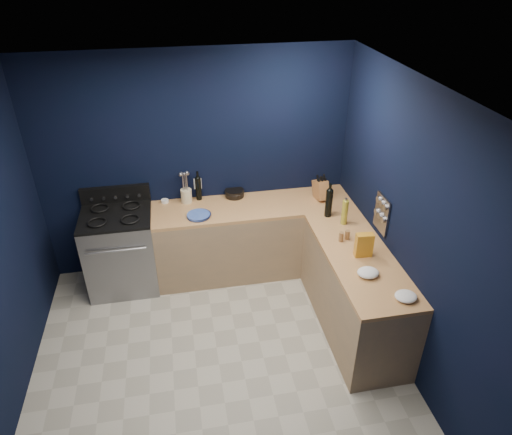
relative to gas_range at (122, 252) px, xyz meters
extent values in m
cube|color=#A9A494|center=(0.93, -1.42, -0.47)|extent=(3.50, 3.50, 0.02)
cube|color=silver|center=(0.93, -1.42, 2.15)|extent=(3.50, 3.50, 0.02)
cube|color=black|center=(0.93, 0.34, 0.84)|extent=(3.50, 0.02, 2.60)
cube|color=black|center=(2.69, -1.42, 0.84)|extent=(0.02, 3.50, 2.60)
cube|color=#9C7B56|center=(1.53, 0.02, -0.03)|extent=(2.30, 0.63, 0.86)
cube|color=#945D2F|center=(1.53, 0.02, 0.42)|extent=(2.30, 0.63, 0.04)
cube|color=#9C7B56|center=(2.37, -1.13, -0.03)|extent=(0.63, 1.67, 0.86)
cube|color=#945D2F|center=(2.37, -1.13, 0.42)|extent=(0.63, 1.67, 0.04)
cube|color=gray|center=(0.00, 0.00, 0.00)|extent=(0.76, 0.66, 0.92)
cube|color=black|center=(0.00, -0.32, -0.01)|extent=(0.59, 0.02, 0.42)
cube|color=black|center=(0.00, 0.00, 0.48)|extent=(0.76, 0.66, 0.03)
cube|color=black|center=(0.00, 0.30, 0.58)|extent=(0.76, 0.06, 0.20)
cube|color=gray|center=(2.67, -0.87, 0.72)|extent=(0.02, 0.28, 0.38)
cube|color=white|center=(0.93, 0.32, 0.62)|extent=(0.09, 0.02, 0.13)
cylinder|color=#314FAF|center=(0.89, -0.12, 0.46)|extent=(0.27, 0.27, 0.03)
cylinder|color=white|center=(0.54, 0.27, 0.46)|extent=(0.11, 0.11, 0.03)
cylinder|color=beige|center=(0.79, 0.23, 0.52)|extent=(0.15, 0.15, 0.16)
cylinder|color=black|center=(0.93, 0.27, 0.58)|extent=(0.08, 0.08, 0.28)
cylinder|color=black|center=(1.35, 0.26, 0.48)|extent=(0.27, 0.27, 0.09)
cube|color=#945D2F|center=(2.33, 0.03, 0.55)|extent=(0.16, 0.27, 0.27)
cylinder|color=black|center=(2.29, -0.37, 0.60)|extent=(0.09, 0.09, 0.31)
cylinder|color=#A89E2B|center=(2.41, -0.55, 0.58)|extent=(0.08, 0.08, 0.28)
cylinder|color=olive|center=(2.27, -0.86, 0.49)|extent=(0.06, 0.06, 0.10)
cylinder|color=olive|center=(2.34, -0.84, 0.49)|extent=(0.06, 0.06, 0.10)
cube|color=#B24926|center=(2.39, -1.14, 0.56)|extent=(0.17, 0.09, 0.24)
ellipsoid|color=white|center=(2.32, -1.44, 0.47)|extent=(0.21, 0.18, 0.07)
ellipsoid|color=white|center=(2.51, -1.80, 0.47)|extent=(0.20, 0.18, 0.06)
camera|label=1|loc=(0.72, -4.49, 3.06)|focal=32.36mm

